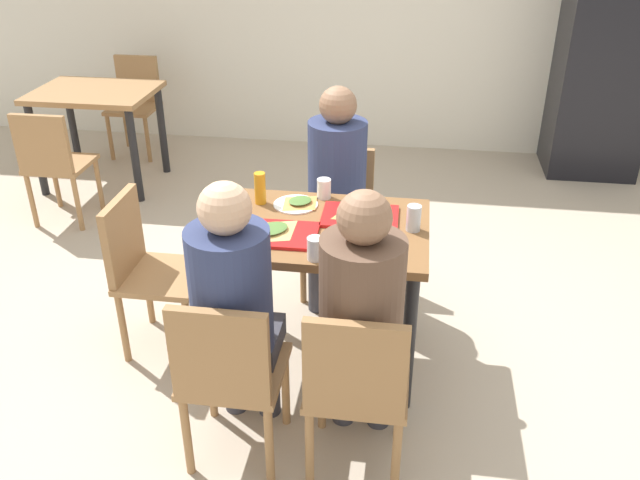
% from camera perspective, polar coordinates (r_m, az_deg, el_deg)
% --- Properties ---
extents(ground_plane, '(10.00, 10.00, 0.02)m').
position_cam_1_polar(ground_plane, '(3.51, -0.00, -10.05)').
color(ground_plane, '#B7A893').
extents(main_table, '(1.01, 0.72, 0.76)m').
position_cam_1_polar(main_table, '(3.15, -0.00, -0.71)').
color(main_table, brown).
rests_on(main_table, ground_plane).
extents(chair_near_left, '(0.40, 0.40, 0.83)m').
position_cam_1_polar(chair_near_left, '(2.68, -7.81, -11.06)').
color(chair_near_left, '#9E7247').
rests_on(chair_near_left, ground_plane).
extents(chair_near_right, '(0.40, 0.40, 0.83)m').
position_cam_1_polar(chair_near_right, '(2.61, 3.14, -12.18)').
color(chair_near_right, '#9E7247').
rests_on(chair_near_right, ground_plane).
extents(chair_far_side, '(0.40, 0.40, 0.83)m').
position_cam_1_polar(chair_far_side, '(3.88, 1.61, 2.55)').
color(chair_far_side, '#9E7247').
rests_on(chair_far_side, ground_plane).
extents(chair_left_end, '(0.40, 0.40, 0.83)m').
position_cam_1_polar(chair_left_end, '(3.45, -14.73, -1.95)').
color(chair_left_end, '#9E7247').
rests_on(chair_left_end, ground_plane).
extents(person_in_red, '(0.32, 0.42, 1.24)m').
position_cam_1_polar(person_in_red, '(2.64, -7.35, -5.04)').
color(person_in_red, '#383842').
rests_on(person_in_red, ground_plane).
extents(person_in_brown_jacket, '(0.32, 0.42, 1.24)m').
position_cam_1_polar(person_in_brown_jacket, '(2.57, 3.59, -5.98)').
color(person_in_brown_jacket, '#383842').
rests_on(person_in_brown_jacket, ground_plane).
extents(person_far_side, '(0.32, 0.42, 1.24)m').
position_cam_1_polar(person_far_side, '(3.65, 1.40, 5.08)').
color(person_far_side, '#383842').
rests_on(person_far_side, ground_plane).
extents(tray_red_near, '(0.36, 0.27, 0.02)m').
position_cam_1_polar(tray_red_near, '(3.00, -3.67, 0.51)').
color(tray_red_near, red).
rests_on(tray_red_near, main_table).
extents(tray_red_far, '(0.36, 0.26, 0.02)m').
position_cam_1_polar(tray_red_far, '(3.16, 3.44, 2.05)').
color(tray_red_far, red).
rests_on(tray_red_far, main_table).
extents(paper_plate_center, '(0.22, 0.22, 0.01)m').
position_cam_1_polar(paper_plate_center, '(3.29, -2.10, 3.05)').
color(paper_plate_center, white).
rests_on(paper_plate_center, main_table).
extents(paper_plate_near_edge, '(0.22, 0.22, 0.01)m').
position_cam_1_polar(paper_plate_near_edge, '(2.90, 2.38, -0.67)').
color(paper_plate_near_edge, white).
rests_on(paper_plate_near_edge, main_table).
extents(pizza_slice_a, '(0.27, 0.28, 0.02)m').
position_cam_1_polar(pizza_slice_a, '(3.01, -4.10, 0.88)').
color(pizza_slice_a, '#DBAD60').
rests_on(pizza_slice_a, tray_red_near).
extents(pizza_slice_b, '(0.24, 0.22, 0.02)m').
position_cam_1_polar(pizza_slice_b, '(3.16, 3.24, 2.38)').
color(pizza_slice_b, '#C68C47').
rests_on(pizza_slice_b, tray_red_far).
extents(pizza_slice_c, '(0.22, 0.23, 0.02)m').
position_cam_1_polar(pizza_slice_c, '(3.28, -1.72, 3.29)').
color(pizza_slice_c, '#C68C47').
rests_on(pizza_slice_c, paper_plate_center).
extents(plastic_cup_a, '(0.07, 0.07, 0.10)m').
position_cam_1_polar(plastic_cup_a, '(3.35, 0.34, 4.42)').
color(plastic_cup_a, white).
rests_on(plastic_cup_a, main_table).
extents(plastic_cup_b, '(0.07, 0.07, 0.10)m').
position_cam_1_polar(plastic_cup_b, '(2.80, -0.41, -0.73)').
color(plastic_cup_b, white).
rests_on(plastic_cup_b, main_table).
extents(plastic_cup_c, '(0.07, 0.07, 0.10)m').
position_cam_1_polar(plastic_cup_c, '(3.19, -7.02, 2.96)').
color(plastic_cup_c, white).
rests_on(plastic_cup_c, main_table).
extents(soda_can, '(0.07, 0.07, 0.12)m').
position_cam_1_polar(soda_can, '(3.05, 8.01, 1.87)').
color(soda_can, '#B7BCC6').
rests_on(soda_can, main_table).
extents(condiment_bottle, '(0.06, 0.06, 0.16)m').
position_cam_1_polar(condiment_bottle, '(3.29, -5.15, 4.43)').
color(condiment_bottle, orange).
rests_on(condiment_bottle, main_table).
extents(foil_bundle, '(0.10, 0.10, 0.10)m').
position_cam_1_polar(foil_bundle, '(3.14, -7.80, 2.42)').
color(foil_bundle, silver).
rests_on(foil_bundle, main_table).
extents(drink_fridge, '(0.70, 0.60, 1.90)m').
position_cam_1_polar(drink_fridge, '(5.88, 23.27, 14.24)').
color(drink_fridge, black).
rests_on(drink_fridge, ground_plane).
extents(background_table, '(0.90, 0.70, 0.76)m').
position_cam_1_polar(background_table, '(5.51, -18.57, 10.75)').
color(background_table, '#9E7247').
rests_on(background_table, ground_plane).
extents(background_chair_near, '(0.40, 0.40, 0.83)m').
position_cam_1_polar(background_chair_near, '(4.95, -21.86, 6.37)').
color(background_chair_near, '#9E7247').
rests_on(background_chair_near, ground_plane).
extents(background_chair_far, '(0.40, 0.40, 0.83)m').
position_cam_1_polar(background_chair_far, '(6.19, -15.47, 11.60)').
color(background_chair_far, '#9E7247').
rests_on(background_chair_far, ground_plane).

